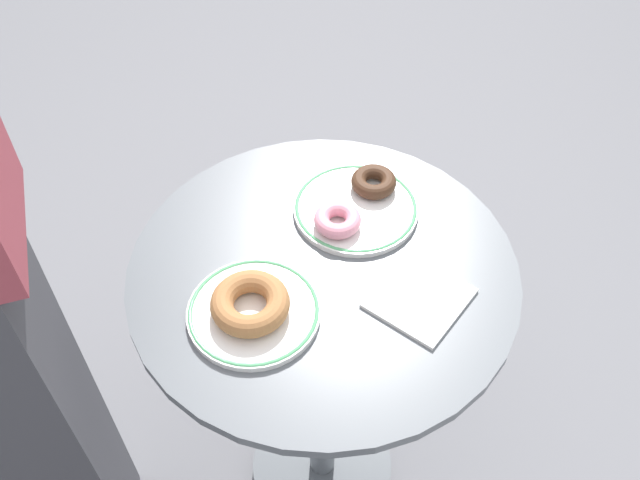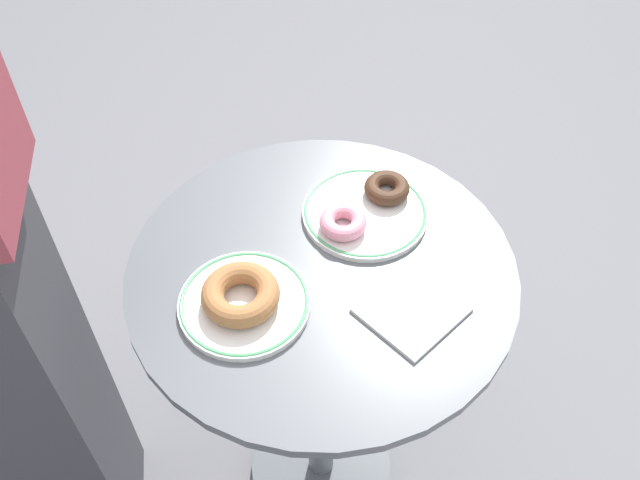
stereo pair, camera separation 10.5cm
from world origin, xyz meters
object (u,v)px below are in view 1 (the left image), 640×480
Objects in this scene: plate_right at (356,208)px; donut_chocolate at (374,182)px; donut_cinnamon at (250,303)px; donut_pink_frosted at (338,220)px; cafe_table at (323,351)px; plate_left at (254,312)px; paper_napkin at (419,298)px.

donut_chocolate is at bearing -2.57° from plate_right.
donut_cinnamon is 1.50× the size of donut_pink_frosted.
donut_pink_frosted is (0.21, -0.02, -0.00)m from donut_cinnamon.
donut_cinnamon reaches higher than donut_pink_frosted.
donut_cinnamon reaches higher than cafe_table.
plate_left is 0.02m from donut_cinnamon.
donut_cinnamon is 1.50× the size of donut_chocolate.
donut_pink_frosted is at bearing 177.14° from plate_right.
donut_pink_frosted is at bearing -4.14° from plate_left.
plate_left and plate_right have the same top height.
plate_left reaches higher than cafe_table.
cafe_table is at bearing -15.74° from plate_left.
paper_napkin reaches higher than cafe_table.
cafe_table is 0.28m from donut_pink_frosted.
plate_left is 0.95× the size of plate_right.
paper_napkin is at bearing -133.21° from donut_chocolate.
donut_pink_frosted reaches higher than plate_right.
plate_left is 0.26m from plate_right.
paper_napkin is (-0.11, -0.17, -0.00)m from plate_right.
plate_left is 1.71× the size of donut_cinnamon.
cafe_table is 0.29m from paper_napkin.
plate_left is 1.49× the size of paper_napkin.
donut_pink_frosted is (-0.11, 0.01, 0.00)m from donut_chocolate.
donut_chocolate is at bearing -3.65° from plate_left.
plate_right is at bearing -4.29° from donut_cinnamon.
donut_pink_frosted reaches higher than paper_napkin.
plate_left is 0.24m from paper_napkin.
plate_right is (0.13, 0.02, 0.25)m from cafe_table.
donut_cinnamon reaches higher than paper_napkin.
plate_right is 0.20m from paper_napkin.
donut_pink_frosted is at bearing 15.83° from cafe_table.
cafe_table is at bearing 98.90° from paper_napkin.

